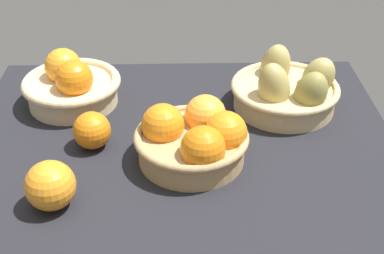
{
  "coord_description": "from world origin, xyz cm",
  "views": [
    {
      "loc": [
        -0.38,
        83.66,
        62.75
      ],
      "look_at": [
        -2.57,
        -1.24,
        7.0
      ],
      "focal_mm": 50.38,
      "sensor_mm": 36.0,
      "label": 1
    }
  ],
  "objects_px": {
    "basket_near_right": "(70,85)",
    "basket_near_left_pears": "(286,89)",
    "loose_orange_front_gap": "(90,130)",
    "basket_center": "(193,138)",
    "loose_orange_back_gap": "(48,186)"
  },
  "relations": [
    {
      "from": "loose_orange_back_gap",
      "to": "basket_near_left_pears",
      "type": "bearing_deg",
      "value": -145.23
    },
    {
      "from": "basket_near_right",
      "to": "loose_orange_back_gap",
      "type": "bearing_deg",
      "value": 93.36
    },
    {
      "from": "basket_center",
      "to": "basket_near_right",
      "type": "bearing_deg",
      "value": -39.22
    },
    {
      "from": "loose_orange_back_gap",
      "to": "basket_center",
      "type": "bearing_deg",
      "value": -152.5
    },
    {
      "from": "basket_near_right",
      "to": "loose_orange_front_gap",
      "type": "height_order",
      "value": "basket_near_right"
    },
    {
      "from": "basket_near_left_pears",
      "to": "loose_orange_back_gap",
      "type": "distance_m",
      "value": 0.53
    },
    {
      "from": "basket_near_right",
      "to": "basket_near_left_pears",
      "type": "bearing_deg",
      "value": 176.38
    },
    {
      "from": "basket_near_right",
      "to": "loose_orange_back_gap",
      "type": "height_order",
      "value": "basket_near_right"
    },
    {
      "from": "basket_near_right",
      "to": "loose_orange_back_gap",
      "type": "xyz_separation_m",
      "value": [
        -0.02,
        0.33,
        -0.0
      ]
    },
    {
      "from": "basket_near_left_pears",
      "to": "basket_center",
      "type": "distance_m",
      "value": 0.27
    },
    {
      "from": "basket_center",
      "to": "basket_near_right",
      "type": "height_order",
      "value": "basket_near_right"
    },
    {
      "from": "loose_orange_front_gap",
      "to": "loose_orange_back_gap",
      "type": "distance_m",
      "value": 0.17
    },
    {
      "from": "basket_near_left_pears",
      "to": "loose_orange_front_gap",
      "type": "relative_size",
      "value": 3.31
    },
    {
      "from": "loose_orange_front_gap",
      "to": "basket_center",
      "type": "bearing_deg",
      "value": 166.93
    },
    {
      "from": "basket_near_left_pears",
      "to": "basket_near_right",
      "type": "bearing_deg",
      "value": -3.62
    }
  ]
}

